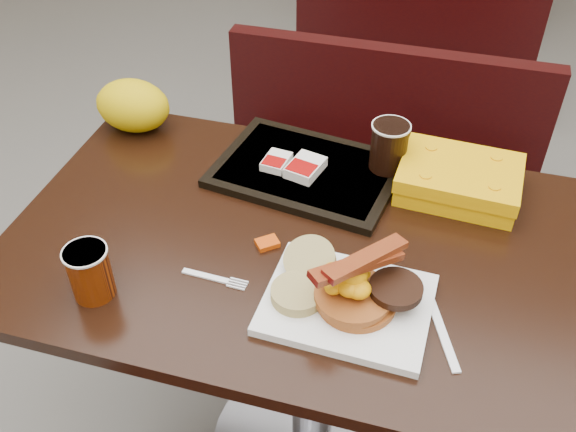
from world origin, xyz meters
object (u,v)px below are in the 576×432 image
(knife, at_px, (441,329))
(tray, at_px, (307,171))
(hashbrown_sleeve_left, at_px, (276,162))
(paper_bag, at_px, (133,105))
(pancake_stack, at_px, (357,297))
(coffee_cup_far, at_px, (389,147))
(clamshell, at_px, (459,180))
(bench_far_s, at_px, (418,25))
(fork, at_px, (206,276))
(coffee_cup_near, at_px, (90,273))
(platter, at_px, (347,304))
(bench_near_n, at_px, (370,186))
(hashbrown_sleeve_right, at_px, (305,167))
(table_near, at_px, (315,363))

(knife, bearing_deg, tray, -159.49)
(hashbrown_sleeve_left, xyz_separation_m, paper_bag, (-0.37, 0.08, 0.03))
(pancake_stack, distance_m, coffee_cup_far, 0.40)
(tray, height_order, clamshell, clamshell)
(bench_far_s, xyz_separation_m, clamshell, (0.24, -1.67, 0.42))
(pancake_stack, distance_m, hashbrown_sleeve_left, 0.41)
(hashbrown_sleeve_left, bearing_deg, fork, -88.91)
(coffee_cup_near, distance_m, fork, 0.20)
(platter, height_order, fork, platter)
(knife, xyz_separation_m, clamshell, (-0.01, 0.38, 0.03))
(fork, bearing_deg, bench_near_n, 80.44)
(pancake_stack, height_order, fork, pancake_stack)
(coffee_cup_near, relative_size, hashbrown_sleeve_right, 1.19)
(table_near, relative_size, pancake_stack, 8.82)
(fork, height_order, paper_bag, paper_bag)
(fork, relative_size, hashbrown_sleeve_left, 1.83)
(coffee_cup_far, bearing_deg, coffee_cup_near, -131.98)
(table_near, relative_size, tray, 3.15)
(table_near, distance_m, coffee_cup_near, 0.60)
(bench_near_n, relative_size, clamshell, 4.13)
(knife, bearing_deg, bench_near_n, 174.05)
(fork, height_order, knife, same)
(knife, relative_size, coffee_cup_far, 1.68)
(table_near, xyz_separation_m, hashbrown_sleeve_right, (-0.08, 0.19, 0.40))
(bench_near_n, relative_size, tray, 2.63)
(table_near, bearing_deg, clamshell, 44.39)
(hashbrown_sleeve_right, bearing_deg, hashbrown_sleeve_left, -172.18)
(knife, distance_m, hashbrown_sleeve_right, 0.46)
(platter, xyz_separation_m, coffee_cup_near, (-0.43, -0.09, 0.04))
(hashbrown_sleeve_right, bearing_deg, pancake_stack, -48.51)
(bench_near_n, relative_size, knife, 5.65)
(clamshell, bearing_deg, knife, -85.72)
(platter, height_order, coffee_cup_near, coffee_cup_near)
(tray, bearing_deg, table_near, -60.63)
(bench_near_n, relative_size, pancake_stack, 7.35)
(coffee_cup_near, bearing_deg, fork, 27.25)
(bench_near_n, bearing_deg, hashbrown_sleeve_left, -106.07)
(knife, height_order, hashbrown_sleeve_left, hashbrown_sleeve_left)
(coffee_cup_near, xyz_separation_m, hashbrown_sleeve_left, (0.21, 0.42, -0.02))
(bench_far_s, height_order, platter, platter)
(bench_near_n, bearing_deg, tray, -99.09)
(coffee_cup_near, xyz_separation_m, clamshell, (0.59, 0.46, -0.02))
(coffee_cup_near, bearing_deg, knife, 7.92)
(pancake_stack, xyz_separation_m, clamshell, (0.14, 0.37, 0.00))
(bench_near_n, height_order, clamshell, clamshell)
(tray, relative_size, hashbrown_sleeve_right, 4.48)
(knife, bearing_deg, fork, -112.73)
(bench_near_n, distance_m, fork, 0.94)
(table_near, height_order, coffee_cup_near, coffee_cup_near)
(bench_far_s, relative_size, pancake_stack, 7.35)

